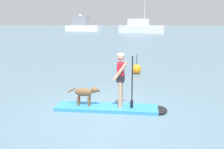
# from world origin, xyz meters

# --- Properties ---
(ground_plane) EXTENTS (400.00, 400.00, 0.00)m
(ground_plane) POSITION_xyz_m (0.00, 0.00, 0.00)
(ground_plane) COLOR slate
(paddleboard) EXTENTS (3.47, 0.94, 0.10)m
(paddleboard) POSITION_xyz_m (0.23, 0.01, 0.05)
(paddleboard) COLOR #338CD8
(paddleboard) RESTS_ON ground_plane
(person_paddler) EXTENTS (0.61, 0.49, 1.67)m
(person_paddler) POSITION_xyz_m (0.45, 0.02, 1.07)
(person_paddler) COLOR tan
(person_paddler) RESTS_ON paddleboard
(dog) EXTENTS (1.03, 0.25, 0.60)m
(dog) POSITION_xyz_m (-0.67, -0.03, 0.51)
(dog) COLOR brown
(dog) RESTS_ON paddleboard
(moored_boat_outer) EXTENTS (10.66, 4.53, 4.91)m
(moored_boat_outer) POSITION_xyz_m (-20.17, 66.35, 1.58)
(moored_boat_outer) COLOR white
(moored_boat_outer) RESTS_ON ground_plane
(moored_boat_far_port) EXTENTS (11.54, 4.69, 10.02)m
(moored_boat_far_port) POSITION_xyz_m (-2.05, 55.69, 1.35)
(moored_boat_far_port) COLOR silver
(moored_boat_far_port) RESTS_ON ground_plane
(marker_buoy) EXTENTS (0.50, 0.50, 1.00)m
(marker_buoy) POSITION_xyz_m (0.52, 5.65, 0.25)
(marker_buoy) COLOR orange
(marker_buoy) RESTS_ON ground_plane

